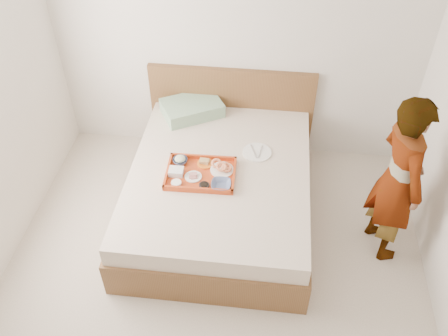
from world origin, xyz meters
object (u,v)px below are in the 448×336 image
bed (220,192)px  tray (201,173)px  dinner_plate (257,152)px  person (398,180)px

bed → tray: (-0.15, -0.09, 0.29)m
dinner_plate → person: person is taller
tray → person: size_ratio=0.38×
tray → dinner_plate: bearing=36.2°
bed → person: bearing=-8.2°
person → dinner_plate: bearing=48.8°
tray → person: (1.58, -0.12, 0.21)m
person → bed: bearing=63.5°
bed → tray: bearing=-149.7°
bed → tray: size_ratio=3.40×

